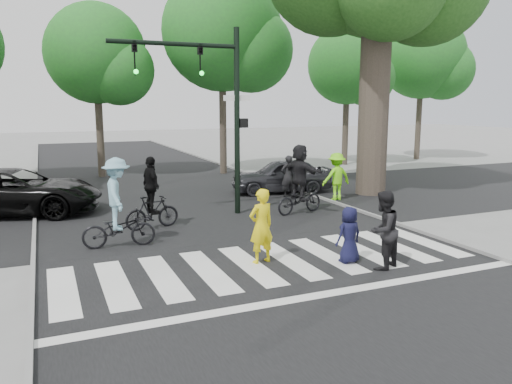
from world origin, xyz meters
TOP-DOWN VIEW (x-y plane):
  - ground at (0.00, 0.00)m, footprint 120.00×120.00m
  - road_stem at (0.00, 5.00)m, footprint 10.00×70.00m
  - road_cross at (0.00, 8.00)m, footprint 70.00×10.00m
  - curb_left at (-5.05, 5.00)m, footprint 0.10×70.00m
  - curb_right at (5.05, 5.00)m, footprint 0.10×70.00m
  - crosswalk at (0.00, 0.66)m, footprint 10.00×3.85m
  - traffic_signal at (0.35, 6.20)m, footprint 4.45×0.29m
  - bg_tree_2 at (-1.76, 16.62)m, footprint 5.04×4.80m
  - bg_tree_3 at (4.31, 15.27)m, footprint 6.30×6.00m
  - bg_tree_4 at (12.23, 16.12)m, footprint 4.83×4.60m
  - bg_tree_5 at (18.27, 16.69)m, footprint 5.67×5.40m
  - pedestrian_woman at (-0.19, 1.08)m, footprint 0.71×0.53m
  - pedestrian_child at (1.67, 0.29)m, footprint 0.69×0.49m
  - pedestrian_adult at (2.12, -0.35)m, footprint 1.05×0.96m
  - cyclist_left at (-3.02, 3.67)m, footprint 1.87×1.24m
  - cyclist_mid at (-1.84, 5.26)m, footprint 1.69×1.05m
  - cyclist_right at (3.10, 5.38)m, footprint 1.92×1.78m
  - car_suv at (-5.62, 8.95)m, footprint 5.98×4.00m
  - car_grey at (4.30, 9.21)m, footprint 4.34×2.38m
  - bystander_hivis at (5.49, 6.92)m, footprint 1.19×0.71m
  - bystander_dark at (4.09, 8.21)m, footprint 0.63×0.45m

SIDE VIEW (x-z plane):
  - ground at x=0.00m, z-range 0.00..0.00m
  - road_stem at x=0.00m, z-range 0.00..0.01m
  - road_cross at x=0.00m, z-range 0.00..0.01m
  - crosswalk at x=0.00m, z-range 0.00..0.01m
  - curb_left at x=-5.05m, z-range 0.00..0.10m
  - curb_right at x=5.05m, z-range 0.00..0.10m
  - pedestrian_child at x=1.67m, z-range 0.00..1.32m
  - car_grey at x=4.30m, z-range 0.00..1.40m
  - car_suv at x=-5.62m, z-range 0.00..1.53m
  - bystander_dark at x=4.09m, z-range 0.00..1.64m
  - pedestrian_woman at x=-0.19m, z-range 0.00..1.74m
  - cyclist_mid at x=-1.84m, z-range -0.19..1.94m
  - pedestrian_adult at x=2.12m, z-range 0.00..1.76m
  - bystander_hivis at x=5.49m, z-range 0.00..1.80m
  - cyclist_left at x=-3.02m, z-range -0.15..2.15m
  - cyclist_right at x=3.10m, z-range -0.12..2.19m
  - traffic_signal at x=0.35m, z-range 0.90..6.90m
  - bg_tree_4 at x=12.23m, z-range 1.56..9.71m
  - bg_tree_2 at x=-1.76m, z-range 1.58..9.98m
  - bg_tree_5 at x=18.27m, z-range 1.71..11.01m
  - bg_tree_3 at x=4.31m, z-range 1.84..12.04m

